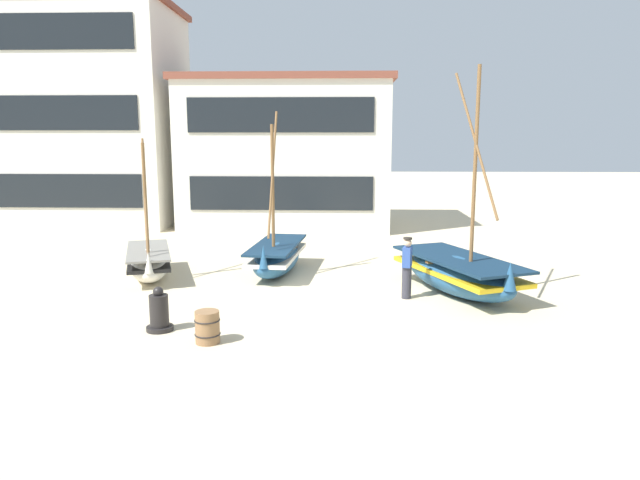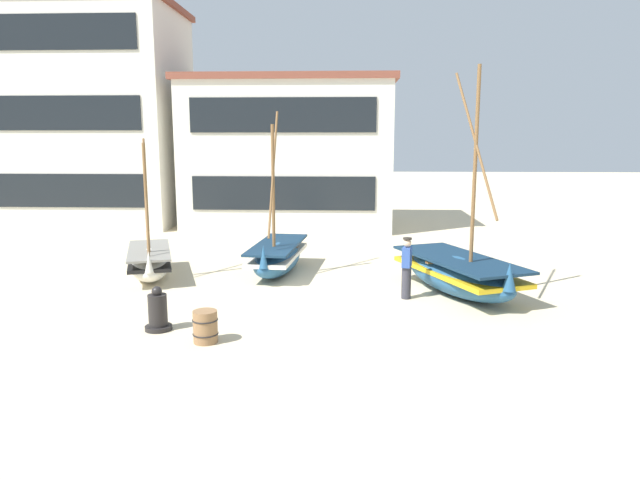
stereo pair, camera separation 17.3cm
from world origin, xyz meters
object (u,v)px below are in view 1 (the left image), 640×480
fishing_boat_near_left (277,256)px  wooden_barrel (207,327)px  fisherman_by_hull (407,268)px  harbor_building_annex (85,116)px  harbor_building_main (287,153)px  fishing_boat_centre_large (458,273)px  fishing_boat_far_right (149,262)px  capstan_winch (159,313)px

fishing_boat_near_left → wooden_barrel: bearing=-96.7°
fishing_boat_near_left → fisherman_by_hull: (3.85, -2.85, 0.28)m
wooden_barrel → fishing_boat_near_left: bearing=83.3°
harbor_building_annex → harbor_building_main: bearing=-3.1°
fishing_boat_centre_large → wooden_barrel: (-6.14, -4.28, -0.23)m
fishing_boat_near_left → fishing_boat_centre_large: fishing_boat_centre_large is taller
fishing_boat_near_left → harbor_building_main: harbor_building_main is taller
fishing_boat_centre_large → wooden_barrel: size_ratio=8.82×
harbor_building_main → fisherman_by_hull: bearing=-71.7°
fishing_boat_far_right → wooden_barrel: bearing=-61.4°
wooden_barrel → harbor_building_main: (0.16, 17.17, 3.23)m
fishing_boat_far_right → capstan_winch: bearing=-69.3°
fishing_boat_near_left → harbor_building_main: size_ratio=0.51×
fisherman_by_hull → harbor_building_main: bearing=108.3°
fisherman_by_hull → harbor_building_annex: bearing=136.4°
fishing_boat_centre_large → harbor_building_annex: (-16.25, 13.45, 4.82)m
fisherman_by_hull → capstan_winch: bearing=-153.7°
fishing_boat_centre_large → fisherman_by_hull: 1.65m
wooden_barrel → harbor_building_main: 17.48m
fishing_boat_centre_large → fisherman_by_hull: (-1.51, -0.60, 0.25)m
wooden_barrel → fisherman_by_hull: bearing=38.5°
harbor_building_annex → fishing_boat_far_right: bearing=-59.8°
harbor_building_annex → fishing_boat_centre_large: bearing=-39.6°
fishing_boat_centre_large → wooden_barrel: fishing_boat_centre_large is taller
fishing_boat_centre_large → harbor_building_annex: 21.64m
fisherman_by_hull → wooden_barrel: size_ratio=2.41×
fishing_boat_far_right → fishing_boat_near_left: bearing=10.2°
capstan_winch → fishing_boat_near_left: bearing=70.5°
capstan_winch → harbor_building_annex: harbor_building_annex is taller
capstan_winch → harbor_building_annex: 19.77m
wooden_barrel → harbor_building_annex: size_ratio=0.06×
fishing_boat_far_right → wooden_barrel: 6.63m
fishing_boat_near_left → fishing_boat_far_right: size_ratio=1.19×
fishing_boat_far_right → wooden_barrel: fishing_boat_far_right is taller
fisherman_by_hull → harbor_building_annex: 20.87m
fisherman_by_hull → capstan_winch: fisherman_by_hull is taller
fishing_boat_centre_large → harbor_building_annex: harbor_building_annex is taller
fishing_boat_far_right → harbor_building_annex: bearing=120.2°
fishing_boat_centre_large → harbor_building_annex: bearing=140.4°
fishing_boat_near_left → harbor_building_annex: 16.35m
fishing_boat_centre_large → fisherman_by_hull: bearing=-158.3°
capstan_winch → fishing_boat_centre_large: bearing=25.4°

